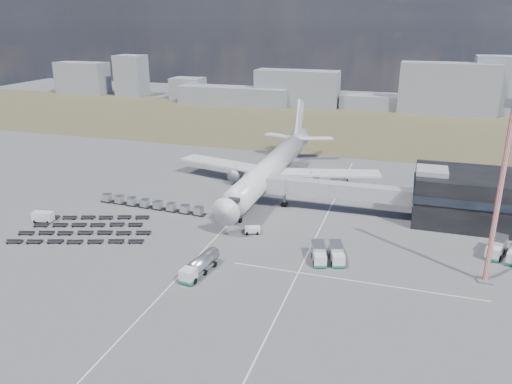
% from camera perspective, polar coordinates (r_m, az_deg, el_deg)
% --- Properties ---
extents(ground, '(420.00, 420.00, 0.00)m').
position_cam_1_polar(ground, '(93.66, -3.64, -5.53)').
color(ground, '#565659').
rests_on(ground, ground).
extents(grass_strip, '(420.00, 90.00, 0.01)m').
position_cam_1_polar(grass_strip, '(195.60, 8.14, 7.53)').
color(grass_strip, '#49412C').
rests_on(grass_strip, ground).
extents(lane_markings, '(47.12, 110.00, 0.01)m').
position_cam_1_polar(lane_markings, '(93.48, 2.65, -5.56)').
color(lane_markings, silver).
rests_on(lane_markings, ground).
extents(terminal, '(30.40, 16.40, 11.00)m').
position_cam_1_polar(terminal, '(109.70, 25.30, -0.68)').
color(terminal, black).
rests_on(terminal, ground).
extents(jet_bridge, '(30.30, 3.80, 7.05)m').
position_cam_1_polar(jet_bridge, '(106.31, 8.35, 0.32)').
color(jet_bridge, '#939399').
rests_on(jet_bridge, ground).
extents(airliner, '(51.59, 64.53, 17.62)m').
position_cam_1_polar(airliner, '(120.63, 1.86, 2.93)').
color(airliner, silver).
rests_on(airliner, ground).
extents(skyline, '(308.33, 23.05, 24.32)m').
position_cam_1_polar(skyline, '(235.52, 10.47, 11.34)').
color(skyline, gray).
rests_on(skyline, ground).
extents(fuel_tanker, '(3.51, 9.31, 2.94)m').
position_cam_1_polar(fuel_tanker, '(81.89, -6.44, -8.33)').
color(fuel_tanker, silver).
rests_on(fuel_tanker, ground).
extents(pushback_tug, '(3.31, 2.58, 1.35)m').
position_cam_1_polar(pushback_tug, '(96.08, -0.42, -4.38)').
color(pushback_tug, silver).
rests_on(pushback_tug, ground).
extents(utility_van, '(4.30, 2.49, 2.18)m').
position_cam_1_polar(utility_van, '(109.98, -23.17, -2.65)').
color(utility_van, silver).
rests_on(utility_van, ground).
extents(catering_truck, '(3.46, 6.84, 3.01)m').
position_cam_1_polar(catering_truck, '(124.88, 9.58, 1.44)').
color(catering_truck, silver).
rests_on(catering_truck, ground).
extents(service_trucks_near, '(6.75, 7.44, 2.50)m').
position_cam_1_polar(service_trucks_near, '(86.32, 8.19, -6.96)').
color(service_trucks_near, silver).
rests_on(service_trucks_near, ground).
extents(service_trucks_far, '(7.59, 8.28, 2.74)m').
position_cam_1_polar(service_trucks_far, '(96.63, 26.74, -5.92)').
color(service_trucks_far, silver).
rests_on(service_trucks_far, ground).
extents(uld_row, '(25.67, 2.97, 1.73)m').
position_cam_1_polar(uld_row, '(110.56, -11.87, -1.36)').
color(uld_row, black).
rests_on(uld_row, ground).
extents(baggage_dollies, '(27.19, 20.02, 0.67)m').
position_cam_1_polar(baggage_dollies, '(103.04, -18.97, -4.01)').
color(baggage_dollies, black).
rests_on(baggage_dollies, ground).
extents(floodlight_mast, '(2.69, 2.21, 28.62)m').
position_cam_1_polar(floodlight_mast, '(82.16, 26.03, -0.39)').
color(floodlight_mast, red).
rests_on(floodlight_mast, ground).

